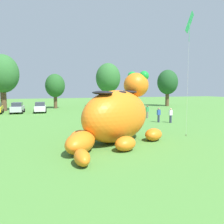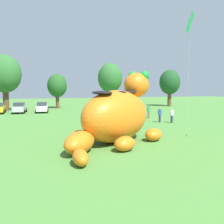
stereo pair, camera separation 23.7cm
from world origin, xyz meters
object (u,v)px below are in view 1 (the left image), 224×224
(car_white, at_px, (40,107))
(tethered_flying_kite, at_px, (190,25))
(car_silver, at_px, (17,108))
(giant_inflatable_creature, at_px, (117,115))
(spectator_near_inflatable, at_px, (159,115))
(spectator_far_side, at_px, (171,115))
(spectator_wandering, at_px, (120,112))
(spectator_mid_field, at_px, (147,112))

(car_white, distance_m, tethered_flying_kite, 27.58)
(car_silver, height_order, car_white, same)
(giant_inflatable_creature, distance_m, car_silver, 25.55)
(car_white, height_order, tethered_flying_kite, tethered_flying_kite)
(giant_inflatable_creature, xyz_separation_m, car_white, (-4.24, 24.14, -1.12))
(giant_inflatable_creature, bearing_deg, tethered_flying_kite, -0.42)
(spectator_near_inflatable, distance_m, spectator_far_side, 1.36)
(tethered_flying_kite, bearing_deg, giant_inflatable_creature, 179.58)
(giant_inflatable_creature, xyz_separation_m, spectator_wandering, (5.11, 12.16, -1.13))
(tethered_flying_kite, bearing_deg, spectator_wandering, 95.10)
(giant_inflatable_creature, distance_m, tethered_flying_kite, 9.39)
(giant_inflatable_creature, xyz_separation_m, spectator_mid_field, (8.84, 11.64, -1.13))
(spectator_far_side, bearing_deg, spectator_mid_field, 95.85)
(car_silver, bearing_deg, spectator_near_inflatable, -46.13)
(car_silver, xyz_separation_m, car_white, (3.49, -0.18, 0.00))
(car_silver, xyz_separation_m, spectator_far_side, (17.05, -17.40, -0.01))
(spectator_near_inflatable, bearing_deg, spectator_far_side, -36.18)
(car_silver, relative_size, spectator_mid_field, 2.48)
(spectator_mid_field, bearing_deg, spectator_far_side, -84.15)
(giant_inflatable_creature, bearing_deg, spectator_mid_field, 52.79)
(car_white, bearing_deg, giant_inflatable_creature, -80.04)
(car_white, bearing_deg, spectator_wandering, -52.03)
(spectator_mid_field, height_order, spectator_wandering, same)
(giant_inflatable_creature, bearing_deg, car_silver, 107.63)
(spectator_far_side, bearing_deg, car_silver, 134.42)
(car_white, xyz_separation_m, spectator_mid_field, (13.08, -12.50, -0.01))
(car_silver, distance_m, car_white, 3.50)
(car_white, distance_m, spectator_wandering, 15.20)
(spectator_mid_field, xyz_separation_m, spectator_wandering, (-3.73, 0.52, 0.00))
(spectator_near_inflatable, distance_m, spectator_mid_field, 3.96)
(car_white, xyz_separation_m, tethered_flying_kite, (10.44, -24.18, 8.17))
(car_white, relative_size, spectator_mid_field, 2.48)
(spectator_wandering, bearing_deg, spectator_mid_field, -7.92)
(giant_inflatable_creature, relative_size, spectator_mid_field, 5.37)
(spectator_wandering, distance_m, tethered_flying_kite, 14.73)
(car_white, relative_size, spectator_wandering, 2.48)
(car_silver, distance_m, spectator_wandering, 17.69)
(spectator_wandering, height_order, tethered_flying_kite, tethered_flying_kite)
(car_silver, bearing_deg, spectator_wandering, -43.44)
(spectator_wandering, xyz_separation_m, spectator_far_side, (4.21, -5.24, 0.00))
(car_silver, bearing_deg, spectator_far_side, -45.58)
(giant_inflatable_creature, xyz_separation_m, spectator_near_inflatable, (8.22, 7.72, -1.13))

